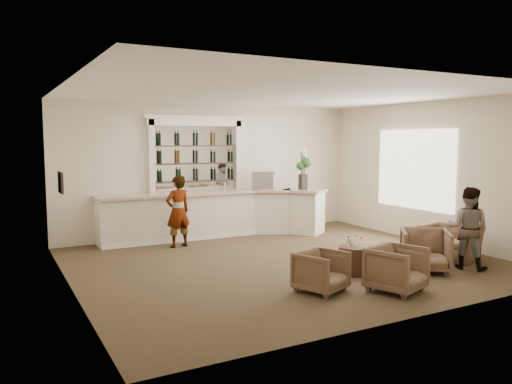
% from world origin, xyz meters
% --- Properties ---
extents(ground, '(8.00, 8.00, 0.00)m').
position_xyz_m(ground, '(0.00, 0.00, 0.00)').
color(ground, brown).
rests_on(ground, ground).
extents(room_shell, '(8.04, 7.02, 3.32)m').
position_xyz_m(room_shell, '(0.16, 0.71, 2.34)').
color(room_shell, beige).
rests_on(room_shell, ground).
extents(bar_counter, '(5.72, 1.80, 1.14)m').
position_xyz_m(bar_counter, '(-0.16, 3.00, 0.57)').
color(bar_counter, white).
rests_on(bar_counter, ground).
extents(back_bar_alcove, '(2.64, 0.25, 3.00)m').
position_xyz_m(back_bar_alcove, '(-0.50, 3.41, 2.03)').
color(back_bar_alcove, white).
rests_on(back_bar_alcove, ground).
extents(cocktail_table, '(0.58, 0.58, 0.50)m').
position_xyz_m(cocktail_table, '(0.64, -1.34, 0.25)').
color(cocktail_table, '#4F3022').
rests_on(cocktail_table, ground).
extents(sommelier, '(0.65, 0.49, 1.62)m').
position_xyz_m(sommelier, '(-1.39, 2.32, 0.81)').
color(sommelier, gray).
rests_on(sommelier, ground).
extents(guest, '(0.86, 0.93, 1.54)m').
position_xyz_m(guest, '(2.75, -2.04, 0.77)').
color(guest, gray).
rests_on(guest, ground).
extents(armchair_left, '(0.92, 0.93, 0.66)m').
position_xyz_m(armchair_left, '(-0.51, -1.93, 0.33)').
color(armchair_left, brown).
rests_on(armchair_left, ground).
extents(armchair_center, '(1.00, 1.01, 0.73)m').
position_xyz_m(armchair_center, '(0.54, -2.50, 0.36)').
color(armchair_center, brown).
rests_on(armchair_center, ground).
extents(armchair_right, '(1.18, 1.19, 0.78)m').
position_xyz_m(armchair_right, '(1.90, -1.82, 0.39)').
color(armchair_right, brown).
rests_on(armchair_right, ground).
extents(armchair_far, '(1.21, 1.29, 0.68)m').
position_xyz_m(armchair_far, '(3.13, -1.36, 0.34)').
color(armchair_far, brown).
rests_on(armchair_far, ground).
extents(espresso_machine, '(0.67, 0.62, 0.47)m').
position_xyz_m(espresso_machine, '(1.09, 2.90, 1.37)').
color(espresso_machine, silver).
rests_on(espresso_machine, bar_counter).
extents(flower_vase, '(0.27, 0.27, 1.03)m').
position_xyz_m(flower_vase, '(2.01, 2.40, 1.72)').
color(flower_vase, black).
rests_on(flower_vase, bar_counter).
extents(wine_glass_bar_left, '(0.07, 0.07, 0.21)m').
position_xyz_m(wine_glass_bar_left, '(-1.18, 2.93, 1.25)').
color(wine_glass_bar_left, white).
rests_on(wine_glass_bar_left, bar_counter).
extents(wine_glass_bar_right, '(0.07, 0.07, 0.21)m').
position_xyz_m(wine_glass_bar_right, '(0.06, 2.97, 1.25)').
color(wine_glass_bar_right, white).
rests_on(wine_glass_bar_right, bar_counter).
extents(wine_glass_tbl_a, '(0.07, 0.07, 0.21)m').
position_xyz_m(wine_glass_tbl_a, '(0.52, -1.31, 0.60)').
color(wine_glass_tbl_a, white).
rests_on(wine_glass_tbl_a, cocktail_table).
extents(wine_glass_tbl_b, '(0.07, 0.07, 0.21)m').
position_xyz_m(wine_glass_tbl_b, '(0.74, -1.26, 0.60)').
color(wine_glass_tbl_b, white).
rests_on(wine_glass_tbl_b, cocktail_table).
extents(wine_glass_tbl_c, '(0.07, 0.07, 0.21)m').
position_xyz_m(wine_glass_tbl_c, '(0.68, -1.47, 0.60)').
color(wine_glass_tbl_c, white).
rests_on(wine_glass_tbl_c, cocktail_table).
extents(napkin_holder, '(0.08, 0.08, 0.12)m').
position_xyz_m(napkin_holder, '(0.62, -1.20, 0.56)').
color(napkin_holder, white).
rests_on(napkin_holder, cocktail_table).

